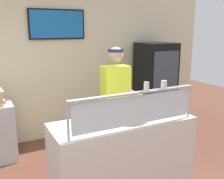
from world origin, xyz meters
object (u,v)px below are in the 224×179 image
object	(u,v)px
pepper_flake_shaker	(164,85)
drink_fridge	(155,86)
pizza_tray	(129,118)
parmesan_shaker	(146,87)
pizza_server	(127,117)
worker_figure	(116,101)

from	to	relation	value
pepper_flake_shaker	drink_fridge	xyz separation A→B (m)	(1.35, 1.94, -0.53)
pizza_tray	parmesan_shaker	size ratio (longest dim) A/B	5.32
pizza_server	pizza_tray	bearing A→B (deg)	30.66
pizza_tray	parmesan_shaker	bearing A→B (deg)	-79.26
pizza_tray	pepper_flake_shaker	xyz separation A→B (m)	(0.29, -0.27, 0.42)
pizza_tray	parmesan_shaker	xyz separation A→B (m)	(0.05, -0.27, 0.42)
pizza_server	drink_fridge	size ratio (longest dim) A/B	0.16
pizza_tray	pepper_flake_shaker	distance (m)	0.58
pizza_server	pepper_flake_shaker	bearing A→B (deg)	-37.33
pepper_flake_shaker	drink_fridge	bearing A→B (deg)	55.22
pizza_tray	worker_figure	world-z (taller)	worker_figure
parmesan_shaker	worker_figure	world-z (taller)	worker_figure
parmesan_shaker	pepper_flake_shaker	world-z (taller)	parmesan_shaker
worker_figure	pizza_tray	bearing A→B (deg)	-103.72
pizza_tray	pepper_flake_shaker	size ratio (longest dim) A/B	5.67
drink_fridge	pizza_server	bearing A→B (deg)	-134.63
pizza_tray	worker_figure	xyz separation A→B (m)	(0.14, 0.59, 0.04)
pepper_flake_shaker	worker_figure	distance (m)	0.95
worker_figure	pepper_flake_shaker	bearing A→B (deg)	-80.57
parmesan_shaker	drink_fridge	xyz separation A→B (m)	(1.58, 1.94, -0.53)
pizza_tray	drink_fridge	world-z (taller)	drink_fridge
pepper_flake_shaker	parmesan_shaker	bearing A→B (deg)	180.00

